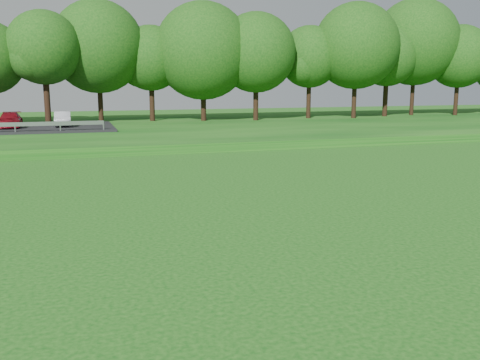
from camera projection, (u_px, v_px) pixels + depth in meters
name	position (u px, v px, depth m)	size (l,w,h in m)	color
berm	(244.00, 126.00, 49.75)	(130.00, 30.00, 0.60)	#0D480F
walking_path	(307.00, 146.00, 36.68)	(130.00, 1.60, 0.04)	gray
treeline	(231.00, 43.00, 52.06)	(104.00, 7.00, 15.00)	#0E3E0E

